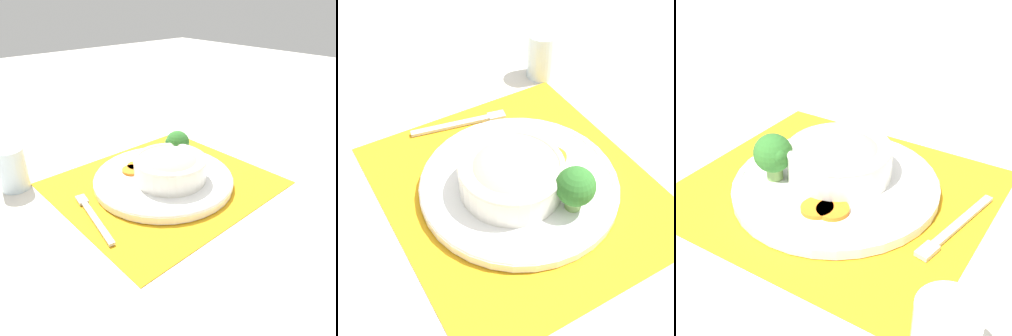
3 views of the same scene
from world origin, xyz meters
The scene contains 8 objects.
ground_plane centered at (0.00, 0.00, 0.00)m, with size 4.00×4.00×0.00m, color beige.
placemat centered at (0.00, 0.00, 0.00)m, with size 0.47×0.42×0.00m.
plate centered at (0.00, 0.00, 0.02)m, with size 0.33×0.33×0.02m.
bowl centered at (0.01, -0.02, 0.05)m, with size 0.17×0.17×0.07m.
broccoli_floret centered at (0.09, 0.04, 0.06)m, with size 0.06×0.06×0.08m.
carrot_slice_near centered at (-0.02, 0.08, 0.02)m, with size 0.05×0.05×0.01m.
carrot_slice_middle centered at (-0.04, 0.07, 0.02)m, with size 0.05×0.05×0.01m.
fork centered at (-0.19, 0.00, 0.01)m, with size 0.05×0.18×0.01m.
Camera 3 is at (-0.34, 0.51, 0.42)m, focal length 50.00 mm.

